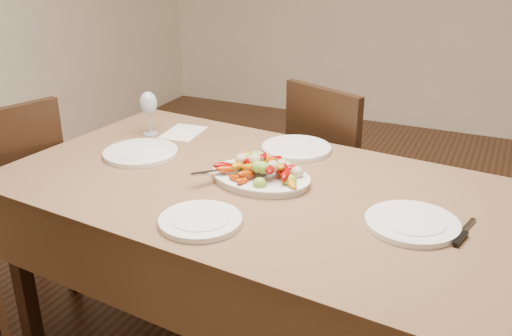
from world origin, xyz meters
The scene contains 13 objects.
dining_table centered at (-0.18, -0.19, 0.38)m, with size 1.84×1.04×0.76m, color brown.
chair_far centered at (-0.09, 0.65, 0.47)m, with size 0.42×0.42×0.95m, color black, non-canonical shape.
chair_left centered at (-1.38, -0.27, 0.47)m, with size 0.42×0.42×0.95m, color black, non-canonical shape.
serving_platter centered at (-0.18, -0.17, 0.77)m, with size 0.36×0.27×0.02m, color white.
roasted_vegetables centered at (-0.18, -0.17, 0.83)m, with size 0.29×0.20×0.09m, color #7C0404, non-canonical shape.
serving_spoon centered at (-0.24, -0.20, 0.81)m, with size 0.28×0.06×0.03m, color #9EA0A8, non-canonical shape.
plate_left centered at (-0.72, -0.13, 0.77)m, with size 0.30×0.30×0.02m, color white.
plate_right centered at (0.38, -0.27, 0.77)m, with size 0.29×0.29×0.02m, color white.
plate_far centered at (-0.17, 0.18, 0.77)m, with size 0.28×0.28×0.02m, color white.
plate_near centered at (-0.21, -0.53, 0.77)m, with size 0.26×0.26×0.02m, color white.
wine_glass centered at (-0.83, 0.09, 0.86)m, with size 0.08×0.08×0.20m, color #8C99A5, non-canonical shape.
menu_card centered at (-0.71, 0.17, 0.76)m, with size 0.15×0.21×0.00m, color silver.
table_knife centered at (0.53, -0.26, 0.76)m, with size 0.02×0.20×0.01m, color #9EA0A8, non-canonical shape.
Camera 1 is at (0.60, -1.86, 1.60)m, focal length 40.00 mm.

